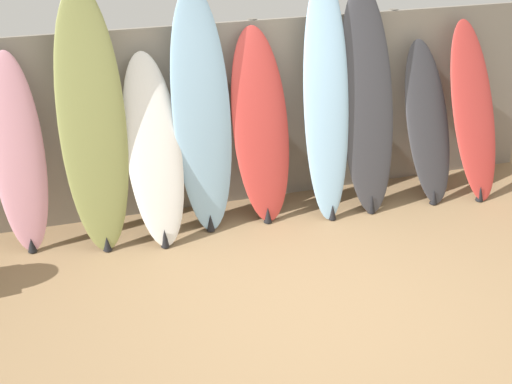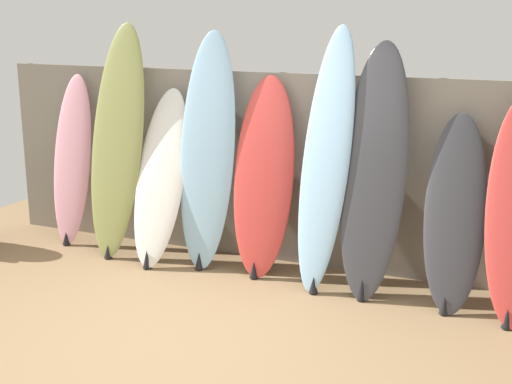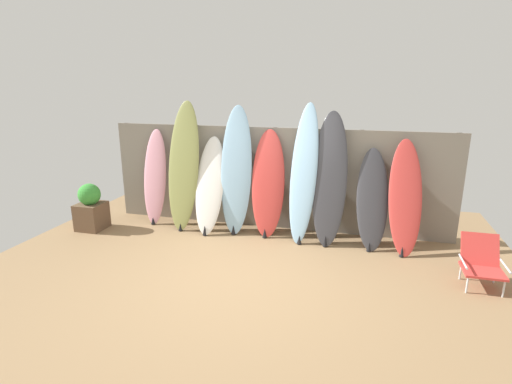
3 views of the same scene
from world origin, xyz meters
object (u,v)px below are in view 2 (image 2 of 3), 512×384
surfboard_white_2 (161,178)px  surfboard_skyblue_3 (207,152)px  surfboard_red_4 (264,178)px  surfboard_skyblue_5 (326,161)px  surfboard_charcoal_7 (455,214)px  surfboard_charcoal_6 (374,173)px  surfboard_pink_0 (72,161)px  surfboard_olive_1 (117,142)px

surfboard_white_2 → surfboard_skyblue_3: 0.54m
surfboard_red_4 → surfboard_skyblue_5: (0.61, -0.08, 0.22)m
surfboard_skyblue_5 → surfboard_charcoal_7: surfboard_skyblue_5 is taller
surfboard_skyblue_3 → surfboard_charcoal_6: surfboard_skyblue_3 is taller
surfboard_pink_0 → surfboard_skyblue_3: (1.59, -0.08, 0.23)m
surfboard_skyblue_5 → surfboard_red_4: bearing=172.4°
surfboard_pink_0 → surfboard_charcoal_6: surfboard_charcoal_6 is taller
surfboard_pink_0 → surfboard_white_2: surfboard_pink_0 is taller
surfboard_olive_1 → surfboard_skyblue_3: surfboard_olive_1 is taller
surfboard_red_4 → surfboard_white_2: bearing=-174.7°
surfboard_skyblue_3 → surfboard_charcoal_7: surfboard_skyblue_3 is taller
surfboard_white_2 → surfboard_skyblue_3: surfboard_skyblue_3 is taller
surfboard_olive_1 → surfboard_charcoal_6: (2.54, -0.04, -0.07)m
surfboard_white_2 → surfboard_skyblue_5: size_ratio=0.73×
surfboard_red_4 → surfboard_pink_0: bearing=178.4°
surfboard_white_2 → surfboard_charcoal_6: surfboard_charcoal_6 is taller
surfboard_skyblue_3 → surfboard_skyblue_5: size_ratio=0.97×
surfboard_pink_0 → surfboard_skyblue_3: size_ratio=0.79×
surfboard_pink_0 → surfboard_skyblue_5: size_ratio=0.77×
surfboard_skyblue_5 → surfboard_charcoal_6: bearing=-0.3°
surfboard_pink_0 → surfboard_white_2: 1.15m
surfboard_olive_1 → surfboard_red_4: 1.54m
surfboard_white_2 → surfboard_charcoal_6: 2.06m
surfboard_pink_0 → surfboard_red_4: 2.15m
surfboard_skyblue_3 → surfboard_charcoal_7: size_ratio=1.41×
surfboard_charcoal_6 → surfboard_charcoal_7: (0.68, -0.01, -0.28)m
surfboard_charcoal_6 → surfboard_charcoal_7: bearing=-0.6°
surfboard_skyblue_5 → surfboard_charcoal_6: surfboard_skyblue_5 is taller
surfboard_olive_1 → surfboard_skyblue_3: (0.96, 0.03, -0.04)m
surfboard_charcoal_6 → surfboard_charcoal_7: surfboard_charcoal_6 is taller
surfboard_charcoal_6 → surfboard_skyblue_5: bearing=179.7°
surfboard_pink_0 → surfboard_charcoal_6: size_ratio=0.82×
surfboard_white_2 → surfboard_charcoal_7: size_ratio=1.06×
surfboard_pink_0 → surfboard_red_4: (2.15, -0.06, 0.03)m
surfboard_skyblue_3 → surfboard_skyblue_5: (1.17, -0.06, 0.03)m
surfboard_olive_1 → surfboard_white_2: bearing=-5.2°
surfboard_charcoal_7 → surfboard_pink_0: bearing=177.7°
surfboard_olive_1 → surfboard_charcoal_6: size_ratio=1.06×
surfboard_olive_1 → surfboard_white_2: 0.59m
surfboard_charcoal_6 → surfboard_charcoal_7: size_ratio=1.36×
surfboard_skyblue_3 → surfboard_charcoal_7: bearing=-1.8°
surfboard_charcoal_7 → surfboard_charcoal_6: bearing=179.4°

